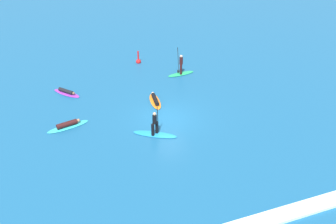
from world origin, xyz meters
TOP-DOWN VIEW (x-y plane):
  - ground_plane at (0.00, 0.00)m, footprint 120.00×120.00m
  - surfer_on_blue_board at (-1.53, -1.66)m, footprint 2.89×2.16m
  - surfer_on_green_board at (3.46, 6.23)m, footprint 2.46×0.85m
  - surfer_on_teal_board at (-6.83, 1.27)m, footprint 2.98×1.29m
  - surfer_on_orange_board at (-0.13, 2.50)m, footprint 1.00×2.52m
  - surfer_on_purple_board at (-6.27, 6.10)m, footprint 2.15×2.40m
  - marker_buoy at (0.70, 9.80)m, footprint 0.46×0.46m

SIDE VIEW (x-z plane):
  - ground_plane at x=0.00m, z-range 0.00..0.00m
  - surfer_on_purple_board at x=-6.27m, z-range -0.06..0.32m
  - surfer_on_orange_board at x=-0.13m, z-range -0.05..0.35m
  - surfer_on_teal_board at x=-6.83m, z-range -0.06..0.38m
  - marker_buoy at x=0.70m, z-range -0.43..0.83m
  - surfer_on_blue_board at x=-1.53m, z-range -0.66..1.48m
  - surfer_on_green_board at x=3.46m, z-range -0.72..1.67m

